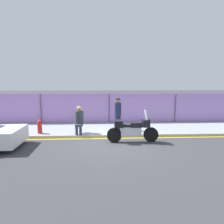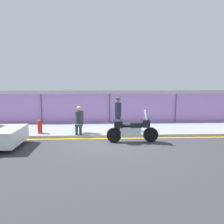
{
  "view_description": "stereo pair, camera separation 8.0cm",
  "coord_description": "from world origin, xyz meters",
  "views": [
    {
      "loc": [
        -0.47,
        -8.74,
        2.73
      ],
      "look_at": [
        0.06,
        1.62,
        1.19
      ],
      "focal_mm": 32.0,
      "sensor_mm": 36.0,
      "label": 1
    },
    {
      "loc": [
        -0.39,
        -8.74,
        2.73
      ],
      "look_at": [
        0.06,
        1.62,
        1.19
      ],
      "focal_mm": 32.0,
      "sensor_mm": 36.0,
      "label": 2
    }
  ],
  "objects": [
    {
      "name": "ground_plane",
      "position": [
        0.0,
        0.0,
        0.0
      ],
      "size": [
        120.0,
        120.0,
        0.0
      ],
      "primitive_type": "plane",
      "color": "#38383D"
    },
    {
      "name": "officer_standing",
      "position": [
        0.4,
        2.05,
        1.02
      ],
      "size": [
        0.37,
        0.37,
        1.72
      ],
      "color": "#191E38",
      "rests_on": "sidewalk"
    },
    {
      "name": "person_seated_on_curb",
      "position": [
        -1.64,
        1.37,
        0.91
      ],
      "size": [
        0.43,
        0.73,
        1.4
      ],
      "color": "#2D3342",
      "rests_on": "sidewalk"
    },
    {
      "name": "fire_hydrant",
      "position": [
        -3.66,
        1.4,
        0.48
      ],
      "size": [
        0.23,
        0.28,
        0.69
      ],
      "color": "red",
      "rests_on": "sidewalk"
    },
    {
      "name": "curb_paint_stripe",
      "position": [
        0.0,
        0.78,
        0.0
      ],
      "size": [
        32.35,
        0.18,
        0.01
      ],
      "color": "gold",
      "rests_on": "ground_plane"
    },
    {
      "name": "motorcycle",
      "position": [
        0.91,
        0.12,
        0.59
      ],
      "size": [
        2.37,
        0.51,
        1.48
      ],
      "rotation": [
        0.0,
        0.0,
        -0.01
      ],
      "color": "black",
      "rests_on": "ground_plane"
    },
    {
      "name": "sidewalk",
      "position": [
        0.0,
        2.46,
        0.07
      ],
      "size": [
        32.35,
        3.18,
        0.14
      ],
      "color": "#8E93A3",
      "rests_on": "ground_plane"
    },
    {
      "name": "storefront_fence",
      "position": [
        -0.0,
        4.14,
        1.01
      ],
      "size": [
        30.73,
        0.17,
        2.03
      ],
      "color": "#AD7FC6",
      "rests_on": "ground_plane"
    }
  ]
}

